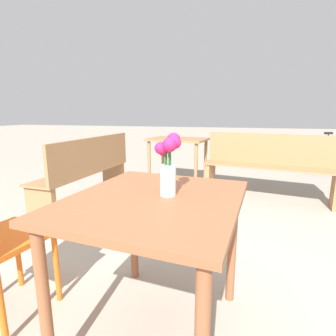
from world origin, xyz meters
TOP-DOWN VIEW (x-y plane):
  - ground_plane at (0.00, 0.00)m, footprint 40.00×40.00m
  - table_front at (0.00, 0.00)m, footprint 0.85×0.96m
  - flower_vase at (0.06, 0.04)m, footprint 0.11×0.14m
  - bench_near at (-1.34, 1.55)m, footprint 0.44×1.50m
  - bench_middle at (0.76, 2.51)m, footprint 1.69×0.64m
  - table_back at (-0.57, 2.90)m, footprint 0.96×0.76m
  - bicycle at (2.16, 4.68)m, footprint 1.37×0.91m

SIDE VIEW (x-z plane):
  - ground_plane at x=0.00m, z-range 0.00..0.00m
  - bicycle at x=2.16m, z-range -0.04..0.73m
  - bench_near at x=-1.34m, z-range 0.03..0.88m
  - bench_middle at x=0.76m, z-range 0.04..0.89m
  - table_back at x=-0.57m, z-range 0.24..0.97m
  - table_front at x=0.00m, z-range 0.26..1.00m
  - flower_vase at x=0.06m, z-range 0.74..1.03m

